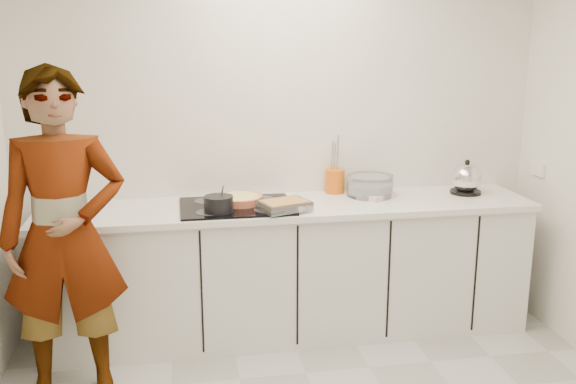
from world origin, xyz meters
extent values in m
cube|color=white|center=(0.00, 1.60, 1.30)|extent=(3.60, 0.00, 2.60)
cube|color=white|center=(0.00, -1.60, 1.30)|extent=(3.60, 0.00, 2.60)
cube|color=white|center=(1.79, 1.33, 1.07)|extent=(0.02, 0.15, 0.09)
cube|color=silver|center=(0.00, 1.28, 0.43)|extent=(3.20, 0.58, 0.87)
cube|color=white|center=(0.00, 1.28, 0.89)|extent=(3.24, 0.64, 0.04)
cube|color=black|center=(-0.35, 1.26, 0.92)|extent=(0.72, 0.54, 0.01)
cylinder|color=#BD5C41|center=(-0.32, 1.31, 0.95)|extent=(0.38, 0.38, 0.05)
cylinder|color=#FDE56D|center=(-0.32, 1.31, 0.97)|extent=(0.33, 0.33, 0.01)
cylinder|color=black|center=(-0.47, 1.12, 0.97)|extent=(0.21, 0.21, 0.10)
cylinder|color=silver|center=(-0.45, 1.14, 1.02)|extent=(0.04, 0.07, 0.15)
cube|color=silver|center=(-0.06, 1.10, 0.95)|extent=(0.35, 0.30, 0.06)
cube|color=#D2924A|center=(-0.06, 1.10, 0.97)|extent=(0.31, 0.27, 0.02)
cylinder|color=silver|center=(0.59, 1.40, 0.98)|extent=(0.37, 0.37, 0.15)
cylinder|color=white|center=(0.59, 1.40, 0.96)|extent=(0.31, 0.31, 0.07)
cube|color=white|center=(0.61, 1.33, 0.93)|extent=(0.27, 0.26, 0.04)
cylinder|color=black|center=(1.26, 1.35, 0.92)|extent=(0.22, 0.22, 0.02)
sphere|color=silver|center=(1.26, 1.35, 1.02)|extent=(0.21, 0.21, 0.21)
sphere|color=black|center=(1.26, 1.35, 1.13)|extent=(0.04, 0.04, 0.04)
cylinder|color=orange|center=(0.37, 1.53, 0.99)|extent=(0.16, 0.16, 0.17)
imported|color=silver|center=(-1.34, 0.75, 0.92)|extent=(0.70, 0.49, 1.85)
camera|label=1|loc=(-0.71, -2.72, 2.00)|focal=40.00mm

